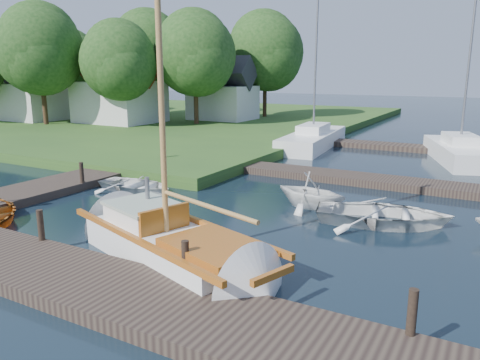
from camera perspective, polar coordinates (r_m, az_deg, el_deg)
The scene contains 25 objects.
ground at distance 14.87m, azimuth 0.00°, elevation -4.51°, with size 160.00×160.00×0.00m, color black.
near_dock at distance 10.37m, azimuth -16.83°, elevation -12.31°, with size 18.00×2.20×0.30m, color #2C211D.
left_dock at distance 21.17m, azimuth -16.47°, elevation 0.70°, with size 2.20×18.00×0.30m, color #2C211D.
far_dock at distance 19.98m, azimuth 14.26°, elevation 0.12°, with size 14.00×1.60×0.30m, color #2C211D.
shore at distance 49.19m, azimuth -16.29°, elevation 7.63°, with size 50.00×40.00×0.50m, color #2C501F.
mooring_post_1 at distance 12.93m, azimuth -23.13°, elevation -5.07°, with size 0.16×0.16×0.80m, color black.
mooring_post_2 at distance 9.91m, azimuth -6.67°, elevation -9.54°, with size 0.16×0.16×0.80m, color black.
mooring_post_3 at distance 8.34m, azimuth 20.25°, elevation -14.88°, with size 0.16×0.16×0.80m, color black.
mooring_post_4 at distance 19.01m, azimuth -18.74°, elevation 0.87°, with size 0.16×0.16×0.80m, color black.
mooring_post_5 at distance 22.59m, azimuth -9.35°, elevation 3.25°, with size 0.16×0.16×0.80m, color black.
sailboat at distance 11.48m, azimuth -7.89°, elevation -8.25°, with size 7.40×4.11×9.83m.
tender_a at distance 18.34m, azimuth -12.60°, elevation -0.36°, with size 2.27×3.17×0.66m, color white.
tender_b at distance 15.85m, azimuth 8.66°, elevation -1.06°, with size 2.17×2.51×1.32m, color white.
tender_c at distance 14.71m, azimuth 17.13°, elevation -3.64°, with size 2.82×3.96×0.82m, color white.
marina_boat_0 at distance 28.72m, azimuth 8.90°, elevation 5.09°, with size 3.01×8.58×11.21m.
marina_boat_2 at distance 26.34m, azimuth 25.20°, elevation 3.33°, with size 4.32×7.24×12.38m.
house_a at distance 39.14m, azimuth -14.49°, elevation 10.45°, with size 6.30×5.00×6.29m.
house_b at distance 43.80m, azimuth -24.04°, elevation 9.74°, with size 5.77×4.50×5.79m.
house_c at distance 40.28m, azimuth -2.12°, elevation 10.37°, with size 5.25×4.00×5.28m.
tree_1 at distance 39.44m, azimuth -23.20°, elevation 14.40°, with size 6.70×6.70×9.20m.
tree_2 at distance 36.33m, azimuth -14.51°, elevation 13.89°, with size 5.83×5.75×7.82m.
tree_3 at distance 36.94m, azimuth -5.46°, elevation 15.09°, with size 6.41×6.38×8.74m.
tree_4 at distance 45.00m, azimuth -11.18°, elevation 15.25°, with size 7.01×7.01×9.66m.
tree_5 at distance 49.15m, azimuth -20.03°, elevation 13.42°, with size 6.00×5.94×8.10m.
tree_7 at distance 42.86m, azimuth 3.14°, elevation 15.37°, with size 6.83×6.83×9.38m.
Camera 1 is at (6.93, -12.37, 4.50)m, focal length 35.00 mm.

